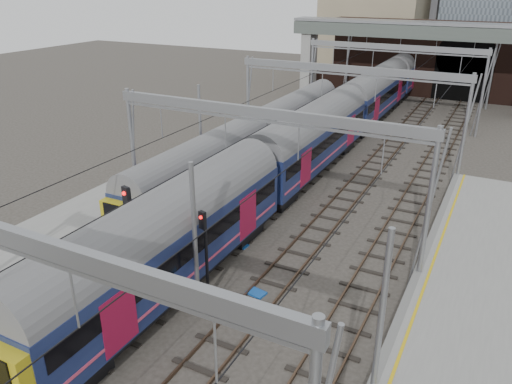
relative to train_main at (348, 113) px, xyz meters
The scene contains 13 objects.
ground 29.33m from the train_main, 86.07° to the right, with size 160.00×160.00×0.00m, color #38332D.
platform_left 27.95m from the train_main, 107.07° to the right, with size 4.32×55.00×1.12m.
tracks 14.52m from the train_main, 81.95° to the right, with size 14.40×80.00×0.22m.
overhead_line 8.83m from the train_main, 75.36° to the right, with size 16.80×80.00×8.00m.
retaining_wall 23.10m from the train_main, 81.51° to the left, with size 28.00×2.75×9.00m.
overbridge 17.59m from the train_main, 83.24° to the left, with size 28.00×3.00×9.25m.
train_main is the anchor object (origin of this frame).
train_second 10.90m from the train_main, 111.54° to the right, with size 2.59×29.97×4.52m.
signal_near_left 26.98m from the train_main, 93.30° to the right, with size 0.40×0.48×5.25m.
signal_near_centre 26.14m from the train_main, 86.10° to the right, with size 0.35×0.45×4.43m.
relay_cabinet 31.37m from the train_main, 100.68° to the right, with size 0.60×0.50×1.20m, color silver.
equip_cover_a 25.17m from the train_main, 81.66° to the right, with size 0.85×0.60×0.10m, color #1751AD.
equip_cover_b 21.35m from the train_main, 87.80° to the right, with size 0.76×0.54×0.09m, color #1751AD.
Camera 1 is at (10.53, -12.94, 13.48)m, focal length 35.00 mm.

